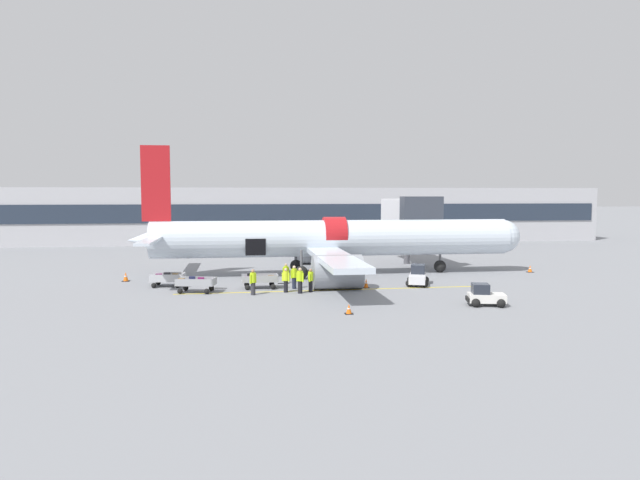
{
  "coord_description": "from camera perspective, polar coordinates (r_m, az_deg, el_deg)",
  "views": [
    {
      "loc": [
        -7.18,
        -45.67,
        7.12
      ],
      "look_at": [
        -0.34,
        2.67,
        3.16
      ],
      "focal_mm": 32.0,
      "sensor_mm": 36.0,
      "label": 1
    }
  ],
  "objects": [
    {
      "name": "ground_crew_supervisor",
      "position": [
        40.93,
        -2.01,
        -4.01
      ],
      "size": [
        0.59,
        0.59,
        1.85
      ],
      "color": "black",
      "rests_on": "ground_plane"
    },
    {
      "name": "baggage_tug_mid",
      "position": [
        38.02,
        16.16,
        -5.44
      ],
      "size": [
        2.62,
        2.12,
        1.41
      ],
      "color": "silver",
      "rests_on": "ground_plane"
    },
    {
      "name": "ground_crew_loader_a",
      "position": [
        42.91,
        -2.6,
        -3.67
      ],
      "size": [
        0.6,
        0.52,
        1.75
      ],
      "color": "#1E2338",
      "rests_on": "ground_plane"
    },
    {
      "name": "safety_cone_tail",
      "position": [
        49.21,
        -18.85,
        -3.51
      ],
      "size": [
        0.58,
        0.58,
        0.76
      ],
      "color": "black",
      "rests_on": "ground_plane"
    },
    {
      "name": "ground_crew_helper",
      "position": [
        45.64,
        -3.42,
        -3.29
      ],
      "size": [
        0.55,
        0.43,
        1.58
      ],
      "color": "#2D2D33",
      "rests_on": "ground_plane"
    },
    {
      "name": "safety_cone_nose",
      "position": [
        55.36,
        20.26,
        -2.73
      ],
      "size": [
        0.55,
        0.55,
        0.64
      ],
      "color": "black",
      "rests_on": "ground_plane"
    },
    {
      "name": "baggage_cart_loading",
      "position": [
        43.35,
        -6.01,
        -4.1
      ],
      "size": [
        3.65,
        1.85,
        1.16
      ],
      "color": "#999BA0",
      "rests_on": "ground_plane"
    },
    {
      "name": "apron_marking_line",
      "position": [
        42.42,
        1.22,
        -5.02
      ],
      "size": [
        22.99,
        0.56,
        0.01
      ],
      "color": "yellow",
      "rests_on": "ground_plane"
    },
    {
      "name": "baggage_tug_lead",
      "position": [
        45.42,
        9.74,
        -3.61
      ],
      "size": [
        2.38,
        3.38,
        1.55
      ],
      "color": "silver",
      "rests_on": "ground_plane"
    },
    {
      "name": "ground_crew_driver",
      "position": [
        40.52,
        -6.71,
        -4.14
      ],
      "size": [
        0.59,
        0.59,
        1.83
      ],
      "color": "#2D2D33",
      "rests_on": "ground_plane"
    },
    {
      "name": "baggage_cart_empty",
      "position": [
        45.57,
        -14.95,
        -3.85
      ],
      "size": [
        3.48,
        2.03,
        1.05
      ],
      "color": "#B7BABF",
      "rests_on": "ground_plane"
    },
    {
      "name": "jet_bridge_stub",
      "position": [
        57.79,
        8.97,
        2.58
      ],
      "size": [
        3.77,
        10.46,
        6.88
      ],
      "color": "#4C4C51",
      "rests_on": "ground_plane"
    },
    {
      "name": "ground_plane",
      "position": [
        46.78,
        0.87,
        -4.12
      ],
      "size": [
        500.0,
        500.0,
        0.0
      ],
      "primitive_type": "plane",
      "color": "gray"
    },
    {
      "name": "ground_crew_loader_b",
      "position": [
        41.4,
        -3.44,
        -3.98
      ],
      "size": [
        0.6,
        0.53,
        1.77
      ],
      "color": "black",
      "rests_on": "ground_plane"
    },
    {
      "name": "safety_cone_engine_left",
      "position": [
        34.12,
        2.9,
        -6.93
      ],
      "size": [
        0.49,
        0.49,
        0.61
      ],
      "color": "black",
      "rests_on": "ground_plane"
    },
    {
      "name": "ground_crew_marshal",
      "position": [
        41.52,
        -0.95,
        -3.99
      ],
      "size": [
        0.51,
        0.58,
        1.7
      ],
      "color": "black",
      "rests_on": "ground_plane"
    },
    {
      "name": "terminal_strip",
      "position": [
        86.44,
        -3.29,
        2.56
      ],
      "size": [
        93.85,
        11.78,
        8.0
      ],
      "color": "#B2B2B7",
      "rests_on": "ground_plane"
    },
    {
      "name": "baggage_cart_queued",
      "position": [
        42.33,
        -12.27,
        -4.38
      ],
      "size": [
        3.72,
        2.14,
        1.13
      ],
      "color": "#999BA0",
      "rests_on": "ground_plane"
    },
    {
      "name": "safety_cone_wingtip",
      "position": [
        43.53,
        4.63,
        -4.36
      ],
      "size": [
        0.47,
        0.47,
        0.7
      ],
      "color": "black",
      "rests_on": "ground_plane"
    },
    {
      "name": "airplane",
      "position": [
        50.15,
        0.8,
        -0.06
      ],
      "size": [
        34.85,
        30.6,
        11.16
      ],
      "color": "silver",
      "rests_on": "ground_plane"
    }
  ]
}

